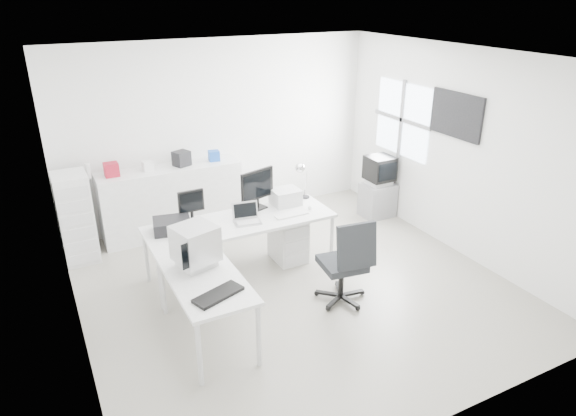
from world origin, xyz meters
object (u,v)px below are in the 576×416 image
laser_printer (286,197)px  inkjet_printer (172,225)px  lcd_monitor_small (191,207)px  crt_monitor (195,244)px  tv_cabinet (377,200)px  drawer_pedestal (288,239)px  office_chair (342,260)px  main_desk (242,247)px  laptop (247,215)px  side_desk (207,308)px  crt_tv (380,171)px  filing_cabinet (76,218)px  lcd_monitor_large (257,189)px  sideboard (172,200)px

laser_printer → inkjet_printer: bearing=-175.6°
lcd_monitor_small → inkjet_printer: bearing=-155.0°
crt_monitor → tv_cabinet: (3.52, 1.54, -0.73)m
drawer_pedestal → office_chair: office_chair is taller
main_desk → laptop: (0.05, -0.10, 0.48)m
drawer_pedestal → tv_cabinet: (1.97, 0.64, -0.03)m
main_desk → tv_cabinet: main_desk is taller
side_desk → laptop: laptop is taller
crt_tv → filing_cabinet: (-4.50, 0.67, -0.15)m
lcd_monitor_large → crt_tv: 2.38m
office_chair → tv_cabinet: (1.87, 1.82, -0.27)m
crt_monitor → lcd_monitor_large: bearing=27.1°
side_desk → tv_cabinet: 3.95m
drawer_pedestal → crt_monitor: (-1.55, -0.90, 0.71)m
lcd_monitor_large → tv_cabinet: (2.32, 0.44, -0.75)m
laser_printer → crt_tv: 1.98m
crt_monitor → tv_cabinet: size_ratio=0.94×
main_desk → inkjet_printer: bearing=173.3°
inkjet_printer → laser_printer: 1.60m
lcd_monitor_large → office_chair: (0.45, -1.38, -0.48)m
inkjet_printer → crt_monitor: 0.97m
tv_cabinet → inkjet_printer: bearing=-170.5°
inkjet_printer → crt_monitor: (0.00, -0.95, 0.18)m
side_desk → sideboard: 2.74m
inkjet_printer → lcd_monitor_large: 1.23m
lcd_monitor_small → office_chair: lcd_monitor_small is taller
sideboard → office_chair: bearing=-65.4°
lcd_monitor_small → laser_printer: size_ratio=1.11×
laptop → crt_monitor: bearing=-131.3°
crt_monitor → crt_tv: (3.52, 1.54, -0.23)m
inkjet_printer → sideboard: 1.59m
side_desk → laser_printer: bearing=39.5°
crt_monitor → filing_cabinet: bearing=98.5°
side_desk → drawer_pedestal: bearing=36.6°
main_desk → filing_cabinet: filing_cabinet is taller
drawer_pedestal → lcd_monitor_small: size_ratio=1.47×
laser_printer → drawer_pedestal: bearing=-106.3°
lcd_monitor_large → office_chair: bearing=-89.4°
lcd_monitor_small → lcd_monitor_large: 0.90m
laptop → sideboard: size_ratio=0.16×
lcd_monitor_small → crt_tv: bearing=6.2°
side_desk → filing_cabinet: size_ratio=1.13×
inkjet_printer → lcd_monitor_small: lcd_monitor_small is taller
office_chair → sideboard: office_chair is taller
side_desk → laptop: 1.43m
side_desk → crt_tv: crt_tv is taller
inkjet_printer → tv_cabinet: size_ratio=0.79×
sideboard → crt_monitor: bearing=-99.1°
laptop → drawer_pedestal: bearing=21.9°
laptop → laser_printer: (0.70, 0.32, 0.00)m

